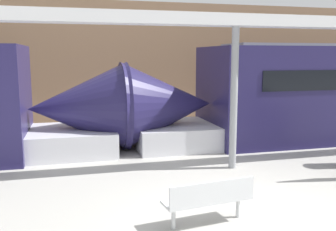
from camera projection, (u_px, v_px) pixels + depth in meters
name	position (u px, v px, depth m)	size (l,w,h in m)	color
ground_plane	(242.00, 226.00, 6.21)	(60.00, 60.00, 0.00)	#B2AFA8
station_wall	(137.00, 64.00, 15.48)	(56.00, 0.20, 5.00)	#937051
bench_near	(209.00, 198.00, 6.20)	(1.58, 0.64, 0.79)	silver
support_column_near	(234.00, 99.00, 9.22)	(0.18, 0.18, 3.51)	gray
canopy_beam	(236.00, 20.00, 8.93)	(28.00, 0.60, 0.28)	silver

